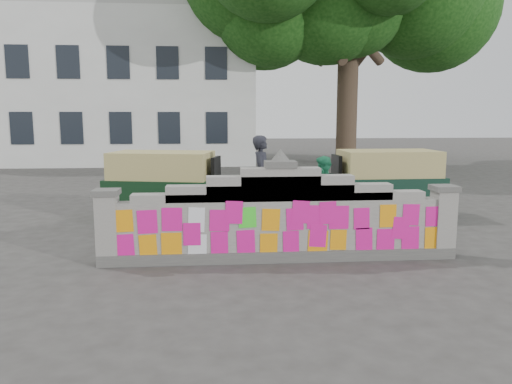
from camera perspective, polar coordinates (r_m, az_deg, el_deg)
ground at (r=9.11m, az=2.72°, el=-7.78°), size 100.00×100.00×0.00m
parapet_wall at (r=8.92m, az=2.76°, el=-3.16°), size 6.48×0.44×2.01m
building at (r=31.23m, az=-15.89°, el=10.96°), size 16.00×10.00×8.90m
cyclist_bike at (r=11.83m, az=0.68°, el=-1.18°), size 2.22×1.12×1.11m
cyclist_rider at (r=11.77m, az=0.69°, el=0.68°), size 0.57×0.76×1.89m
pedestrian at (r=11.92m, az=7.72°, el=0.13°), size 0.88×0.98×1.65m
rickshaw_left at (r=12.68m, az=-10.29°, el=0.84°), size 3.17×1.96×1.70m
rickshaw_right at (r=13.37m, az=14.51°, el=1.11°), size 3.09×1.46×1.71m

